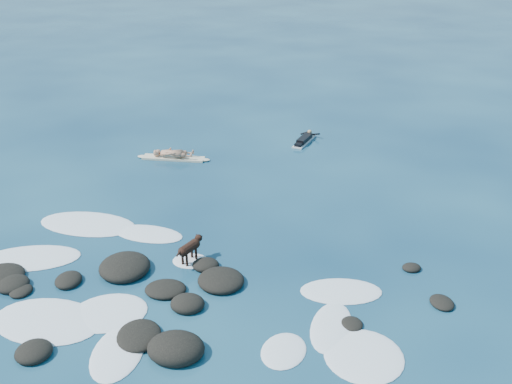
# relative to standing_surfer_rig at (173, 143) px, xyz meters

# --- Properties ---
(ground) EXTENTS (160.00, 160.00, 0.00)m
(ground) POSITION_rel_standing_surfer_rig_xyz_m (3.39, -8.63, -0.73)
(ground) COLOR #0A2642
(ground) RESTS_ON ground
(reef_rocks) EXTENTS (14.39, 6.50, 0.61)m
(reef_rocks) POSITION_rel_standing_surfer_rig_xyz_m (2.05, -10.06, -0.62)
(reef_rocks) COLOR black
(reef_rocks) RESTS_ON ground
(breaking_foam) EXTENTS (12.85, 8.02, 0.12)m
(breaking_foam) POSITION_rel_standing_surfer_rig_xyz_m (2.09, -9.55, -0.72)
(breaking_foam) COLOR white
(breaking_foam) RESTS_ON ground
(standing_surfer_rig) EXTENTS (3.24, 0.65, 1.85)m
(standing_surfer_rig) POSITION_rel_standing_surfer_rig_xyz_m (0.00, 0.00, 0.00)
(standing_surfer_rig) COLOR beige
(standing_surfer_rig) RESTS_ON ground
(paddling_surfer_rig) EXTENTS (1.17, 2.24, 0.39)m
(paddling_surfer_rig) POSITION_rel_standing_surfer_rig_xyz_m (5.41, 3.12, -0.60)
(paddling_surfer_rig) COLOR silver
(paddling_surfer_rig) RESTS_ON ground
(dog) EXTENTS (0.64, 1.17, 0.79)m
(dog) POSITION_rel_standing_surfer_rig_xyz_m (3.02, -7.98, -0.21)
(dog) COLOR black
(dog) RESTS_ON ground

